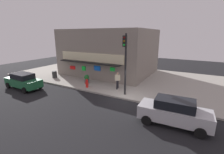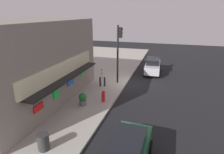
{
  "view_description": "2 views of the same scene",
  "coord_description": "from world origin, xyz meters",
  "px_view_note": "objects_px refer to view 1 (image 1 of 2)",
  "views": [
    {
      "loc": [
        5.37,
        -12.0,
        5.68
      ],
      "look_at": [
        -1.92,
        1.14,
        1.61
      ],
      "focal_mm": 25.34,
      "sensor_mm": 36.0,
      "label": 1
    },
    {
      "loc": [
        -17.54,
        -3.83,
        6.84
      ],
      "look_at": [
        -1.89,
        1.02,
        1.22
      ],
      "focal_mm": 30.14,
      "sensor_mm": 36.0,
      "label": 2
    }
  ],
  "objects_px": {
    "trash_can": "(55,74)",
    "parked_car_silver": "(174,112)",
    "potted_plant_by_doorway": "(87,79)",
    "traffic_light": "(125,57)",
    "fire_hydrant": "(87,83)",
    "parked_car_green": "(23,81)",
    "pedestrian": "(117,80)"
  },
  "relations": [
    {
      "from": "pedestrian",
      "to": "parked_car_silver",
      "type": "distance_m",
      "value": 7.4
    },
    {
      "from": "trash_can",
      "to": "parked_car_silver",
      "type": "bearing_deg",
      "value": -14.5
    },
    {
      "from": "fire_hydrant",
      "to": "potted_plant_by_doorway",
      "type": "relative_size",
      "value": 0.96
    },
    {
      "from": "potted_plant_by_doorway",
      "to": "trash_can",
      "type": "bearing_deg",
      "value": -177.28
    },
    {
      "from": "trash_can",
      "to": "traffic_light",
      "type": "bearing_deg",
      "value": -5.8
    },
    {
      "from": "traffic_light",
      "to": "parked_car_silver",
      "type": "bearing_deg",
      "value": -31.16
    },
    {
      "from": "pedestrian",
      "to": "parked_car_green",
      "type": "xyz_separation_m",
      "value": [
        -9.08,
        -4.45,
        -0.26
      ]
    },
    {
      "from": "traffic_light",
      "to": "potted_plant_by_doorway",
      "type": "distance_m",
      "value": 6.4
    },
    {
      "from": "fire_hydrant",
      "to": "parked_car_silver",
      "type": "bearing_deg",
      "value": -17.52
    },
    {
      "from": "trash_can",
      "to": "potted_plant_by_doorway",
      "type": "height_order",
      "value": "potted_plant_by_doorway"
    },
    {
      "from": "fire_hydrant",
      "to": "parked_car_green",
      "type": "distance_m",
      "value": 6.83
    },
    {
      "from": "traffic_light",
      "to": "fire_hydrant",
      "type": "bearing_deg",
      "value": 179.79
    },
    {
      "from": "potted_plant_by_doorway",
      "to": "traffic_light",
      "type": "bearing_deg",
      "value": -13.51
    },
    {
      "from": "fire_hydrant",
      "to": "trash_can",
      "type": "relative_size",
      "value": 1.05
    },
    {
      "from": "traffic_light",
      "to": "potted_plant_by_doorway",
      "type": "xyz_separation_m",
      "value": [
        -5.47,
        1.31,
        -3.07
      ]
    },
    {
      "from": "traffic_light",
      "to": "potted_plant_by_doorway",
      "type": "bearing_deg",
      "value": 166.49
    },
    {
      "from": "trash_can",
      "to": "parked_car_silver",
      "type": "relative_size",
      "value": 0.2
    },
    {
      "from": "pedestrian",
      "to": "potted_plant_by_doorway",
      "type": "height_order",
      "value": "pedestrian"
    },
    {
      "from": "trash_can",
      "to": "potted_plant_by_doorway",
      "type": "bearing_deg",
      "value": 2.72
    },
    {
      "from": "fire_hydrant",
      "to": "potted_plant_by_doorway",
      "type": "xyz_separation_m",
      "value": [
        -1.03,
        1.3,
        0.06
      ]
    },
    {
      "from": "fire_hydrant",
      "to": "pedestrian",
      "type": "height_order",
      "value": "pedestrian"
    },
    {
      "from": "trash_can",
      "to": "pedestrian",
      "type": "height_order",
      "value": "pedestrian"
    },
    {
      "from": "parked_car_silver",
      "to": "parked_car_green",
      "type": "bearing_deg",
      "value": -178.72
    },
    {
      "from": "parked_car_silver",
      "to": "fire_hydrant",
      "type": "bearing_deg",
      "value": 162.48
    },
    {
      "from": "fire_hydrant",
      "to": "parked_car_green",
      "type": "xyz_separation_m",
      "value": [
        -6.0,
        -3.26,
        0.25
      ]
    },
    {
      "from": "fire_hydrant",
      "to": "trash_can",
      "type": "xyz_separation_m",
      "value": [
        -6.12,
        1.06,
        -0.0
      ]
    },
    {
      "from": "pedestrian",
      "to": "parked_car_silver",
      "type": "relative_size",
      "value": 0.39
    },
    {
      "from": "potted_plant_by_doorway",
      "to": "parked_car_silver",
      "type": "height_order",
      "value": "parked_car_silver"
    },
    {
      "from": "potted_plant_by_doorway",
      "to": "pedestrian",
      "type": "bearing_deg",
      "value": -1.44
    },
    {
      "from": "traffic_light",
      "to": "parked_car_silver",
      "type": "xyz_separation_m",
      "value": [
        4.79,
        -2.9,
        -2.85
      ]
    },
    {
      "from": "parked_car_silver",
      "to": "parked_car_green",
      "type": "height_order",
      "value": "parked_car_silver"
    },
    {
      "from": "trash_can",
      "to": "potted_plant_by_doorway",
      "type": "relative_size",
      "value": 0.91
    }
  ]
}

